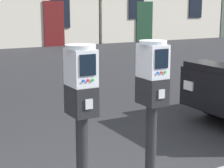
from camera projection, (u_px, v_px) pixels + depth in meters
name	position (u px, v px, depth m)	size (l,w,h in m)	color
parking_meter_near_kerb	(81.00, 106.00, 2.75)	(0.22, 0.25, 1.44)	black
parking_meter_twin_adjacent	(152.00, 97.00, 3.05)	(0.22, 0.25, 1.44)	black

